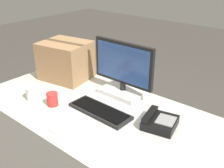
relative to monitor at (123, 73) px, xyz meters
The scene contains 9 objects.
office_desk 0.61m from the monitor, 91.78° to the right, with size 1.80×0.90×0.72m.
monitor is the anchor object (origin of this frame).
keyboard 0.36m from the monitor, 80.89° to the right, with size 0.46×0.18×0.03m.
desk_phone 0.51m from the monitor, 24.46° to the right, with size 0.23×0.24×0.08m.
paper_cup_left 0.70m from the monitor, 132.49° to the right, with size 0.09×0.09×0.10m.
paper_cup_right 0.55m from the monitor, 120.74° to the right, with size 0.08×0.08×0.10m.
spoon 0.70m from the monitor, 90.96° to the right, with size 0.15×0.03×0.00m.
cardboard_box 0.57m from the monitor, behind, with size 0.45×0.40×0.33m.
sticky_note_pad 0.76m from the monitor, 115.43° to the right, with size 0.09×0.09×0.01m.
Camera 1 is at (1.11, -1.15, 1.67)m, focal length 42.00 mm.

